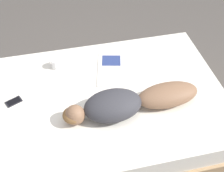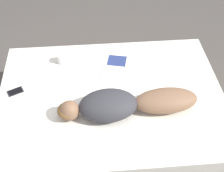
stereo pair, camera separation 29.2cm
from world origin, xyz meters
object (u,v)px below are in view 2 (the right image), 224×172
object	(u,v)px
open_magazine	(115,69)
cell_phone	(15,91)
coffee_mug	(62,59)
person	(126,104)

from	to	relation	value
open_magazine	cell_phone	size ratio (longest dim) A/B	3.43
coffee_mug	cell_phone	size ratio (longest dim) A/B	0.75
open_magazine	coffee_mug	size ratio (longest dim) A/B	4.58
person	coffee_mug	distance (m)	0.92
open_magazine	cell_phone	xyz separation A→B (m)	(-0.24, 0.97, 0.00)
open_magazine	coffee_mug	distance (m)	0.56
person	cell_phone	distance (m)	1.06
person	coffee_mug	bearing A→B (deg)	35.68
coffee_mug	cell_phone	xyz separation A→B (m)	(-0.39, 0.43, -0.04)
person	cell_phone	xyz separation A→B (m)	(0.32, 1.01, -0.09)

